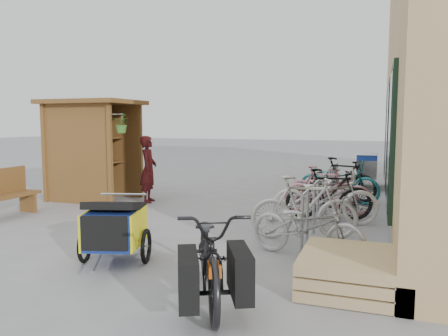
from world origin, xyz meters
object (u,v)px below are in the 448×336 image
(bike_3, at_px, (329,194))
(shopping_carts, at_px, (367,167))
(person_kiosk, at_px, (148,169))
(bike_2, at_px, (325,197))
(bench, at_px, (1,193))
(pallet_stack, at_px, (347,271))
(bike_1, at_px, (304,208))
(child_trailer, at_px, (115,226))
(bike_6, at_px, (339,181))
(bike_0, at_px, (307,227))
(bike_4, at_px, (328,191))
(bike_5, at_px, (322,187))
(bike_7, at_px, (342,179))
(cargo_bike, at_px, (210,254))
(kiosk, at_px, (90,136))

(bike_3, bearing_deg, shopping_carts, -19.28)
(person_kiosk, bearing_deg, bike_2, -117.98)
(bench, bearing_deg, pallet_stack, -13.62)
(person_kiosk, height_order, bike_1, person_kiosk)
(child_trailer, bearing_deg, pallet_stack, -15.72)
(pallet_stack, distance_m, bike_6, 5.49)
(bike_0, height_order, bike_4, bike_4)
(child_trailer, xyz_separation_m, bike_6, (2.44, 5.50, 0.01))
(bench, xyz_separation_m, bike_1, (5.88, 0.38, 0.03))
(bike_0, relative_size, bike_5, 1.09)
(bike_1, distance_m, bike_7, 3.87)
(bench, distance_m, bike_4, 6.54)
(bench, xyz_separation_m, shopping_carts, (6.68, 6.59, 0.10))
(shopping_carts, height_order, person_kiosk, person_kiosk)
(bench, distance_m, person_kiosk, 3.12)
(bike_0, distance_m, bike_1, 0.98)
(cargo_bike, relative_size, bike_6, 1.07)
(bike_0, bearing_deg, bike_6, 15.21)
(bike_5, bearing_deg, shopping_carts, -2.54)
(kiosk, height_order, child_trailer, kiosk)
(bench, distance_m, shopping_carts, 9.38)
(kiosk, height_order, person_kiosk, kiosk)
(bike_7, bearing_deg, cargo_bike, -168.67)
(bike_1, bearing_deg, shopping_carts, -21.86)
(child_trailer, bearing_deg, bike_0, 6.53)
(bike_4, bearing_deg, bike_6, -6.96)
(bike_1, xyz_separation_m, bike_7, (0.28, 3.86, 0.00))
(shopping_carts, distance_m, bike_1, 6.25)
(shopping_carts, bearing_deg, bike_4, -99.46)
(child_trailer, height_order, bike_1, bike_1)
(cargo_bike, height_order, bike_4, cargo_bike)
(shopping_carts, height_order, bike_1, bike_1)
(bike_4, relative_size, bike_7, 1.05)
(bench, height_order, person_kiosk, person_kiosk)
(shopping_carts, xyz_separation_m, bike_0, (-0.60, -7.16, -0.15))
(bench, bearing_deg, kiosk, 79.67)
(pallet_stack, bearing_deg, shopping_carts, 90.00)
(bike_2, distance_m, bike_6, 2.30)
(bench, bearing_deg, bike_5, 27.74)
(cargo_bike, bearing_deg, person_kiosk, 99.35)
(bike_6, relative_size, bike_7, 1.11)
(bench, distance_m, bike_0, 6.10)
(bench, height_order, bike_0, bench)
(cargo_bike, xyz_separation_m, bike_2, (0.71, 3.98, -0.00))
(bike_5, bearing_deg, bike_4, -150.63)
(bike_3, height_order, bike_5, bike_3)
(cargo_bike, distance_m, bike_0, 1.95)
(pallet_stack, bearing_deg, cargo_bike, -147.98)
(person_kiosk, relative_size, bike_5, 1.01)
(child_trailer, distance_m, person_kiosk, 4.45)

